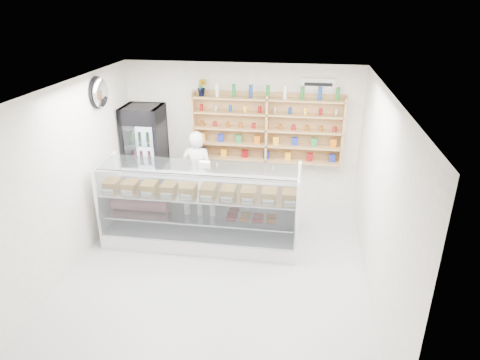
# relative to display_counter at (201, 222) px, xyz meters

# --- Properties ---
(room) EXTENTS (5.00, 5.00, 5.00)m
(room) POSITION_rel_display_counter_xyz_m (0.45, -0.81, 1.02)
(room) COLOR silver
(room) RESTS_ON ground
(display_counter) EXTENTS (3.26, 0.98, 1.42)m
(display_counter) POSITION_rel_display_counter_xyz_m (0.00, 0.00, 0.00)
(display_counter) COLOR white
(display_counter) RESTS_ON floor
(shop_worker) EXTENTS (0.60, 0.40, 1.64)m
(shop_worker) POSITION_rel_display_counter_xyz_m (-0.32, 1.11, 0.44)
(shop_worker) COLOR white
(shop_worker) RESTS_ON floor
(drinks_cooler) EXTENTS (0.73, 0.71, 2.01)m
(drinks_cooler) POSITION_rel_display_counter_xyz_m (-1.40, 1.33, 0.63)
(drinks_cooler) COLOR black
(drinks_cooler) RESTS_ON floor
(wall_shelving) EXTENTS (2.84, 0.28, 1.33)m
(wall_shelving) POSITION_rel_display_counter_xyz_m (0.95, 1.53, 1.21)
(wall_shelving) COLOR tan
(wall_shelving) RESTS_ON back_wall
(potted_plant) EXTENTS (0.21, 0.18, 0.33)m
(potted_plant) POSITION_rel_display_counter_xyz_m (-0.27, 1.53, 1.98)
(potted_plant) COLOR #1E6626
(potted_plant) RESTS_ON wall_shelving
(security_mirror) EXTENTS (0.15, 0.50, 0.50)m
(security_mirror) POSITION_rel_display_counter_xyz_m (-1.72, 0.39, 2.07)
(security_mirror) COLOR silver
(security_mirror) RESTS_ON left_wall
(wall_sign) EXTENTS (0.62, 0.03, 0.20)m
(wall_sign) POSITION_rel_display_counter_xyz_m (1.85, 1.66, 2.07)
(wall_sign) COLOR white
(wall_sign) RESTS_ON back_wall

